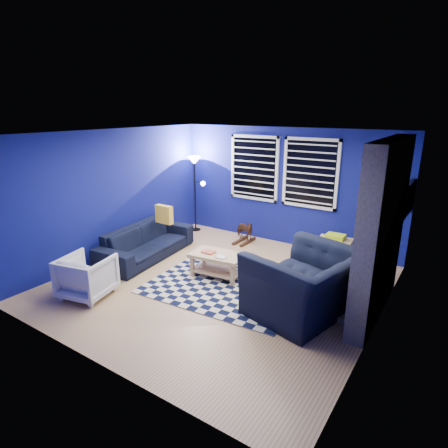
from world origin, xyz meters
name	(u,v)px	position (x,y,z in m)	size (l,w,h in m)	color
floor	(220,284)	(0.00, 0.00, 0.00)	(5.00, 5.00, 0.00)	tan
ceiling	(219,134)	(0.00, 0.00, 2.50)	(5.00, 5.00, 0.00)	white
wall_back	(285,187)	(0.00, 2.50, 1.25)	(5.00, 5.00, 0.00)	navy
wall_left	(114,194)	(-2.50, 0.00, 1.25)	(5.00, 5.00, 0.00)	navy
wall_right	(384,243)	(2.50, 0.00, 1.25)	(5.00, 5.00, 0.00)	navy
fireplace	(381,235)	(2.36, 0.50, 1.20)	(0.65, 2.00, 2.50)	gray
window_left	(254,168)	(-0.75, 2.46, 1.60)	(1.17, 0.06, 1.42)	black
window_right	(310,174)	(0.55, 2.46, 1.60)	(1.17, 0.06, 1.42)	black
tv	(407,200)	(2.45, 2.00, 1.40)	(0.07, 1.00, 0.58)	black
rug	(228,285)	(0.15, 0.03, 0.01)	(2.50, 2.00, 0.02)	black
sofa	(146,242)	(-1.91, 0.21, 0.32)	(0.85, 2.17, 0.63)	black
armchair_big	(305,284)	(1.55, -0.12, 0.48)	(1.29, 1.47, 0.96)	black
armchair_bent	(87,276)	(-1.51, -1.49, 0.34)	(0.72, 0.74, 0.67)	gray
rocking_horse	(244,230)	(-0.71, 2.01, 0.29)	(0.53, 0.24, 0.45)	#4A2B17
coffee_table	(217,260)	(-0.19, 0.21, 0.32)	(0.98, 0.64, 0.46)	tan
cabinet	(334,251)	(1.34, 1.92, 0.27)	(0.65, 0.47, 0.60)	tan
floor_lamp	(195,171)	(-2.13, 2.12, 1.46)	(0.49, 0.30, 1.79)	black
throw_pillow	(164,214)	(-1.76, 0.60, 0.82)	(0.39, 0.12, 0.37)	yellow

